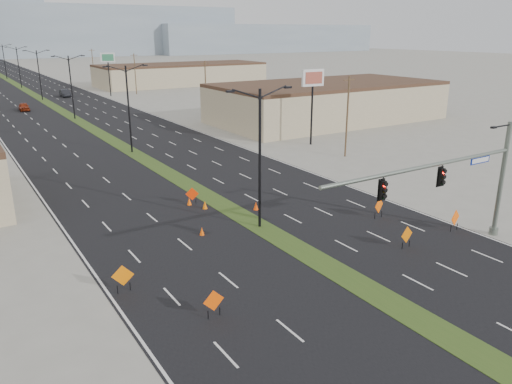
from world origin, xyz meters
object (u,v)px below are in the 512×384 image
streetlight_2 (71,85)px  pole_sign_east_near (313,84)px  car_mid (65,93)px  cone_1 (205,205)px  cone_2 (256,206)px  car_left (24,107)px  construction_sign_4 (379,206)px  construction_sign_2 (192,195)px  pole_sign_east_far (108,61)px  streetlight_0 (260,155)px  construction_sign_0 (123,277)px  construction_sign_3 (407,235)px  construction_sign_5 (455,219)px  cone_3 (189,201)px  streetlight_1 (129,106)px  streetlight_5 (4,61)px  cone_0 (202,231)px  streetlight_3 (39,73)px  construction_sign_1 (214,302)px  signal_mast (460,179)px  streetlight_4 (19,66)px

streetlight_2 → pole_sign_east_near: (20.63, -35.88, 2.14)m
car_mid → cone_1: car_mid is taller
car_mid → cone_2: 83.69m
car_left → construction_sign_4: size_ratio=2.53×
construction_sign_2 → pole_sign_east_far: pole_sign_east_far is taller
streetlight_0 → cone_2: (1.71, 3.22, -5.08)m
construction_sign_0 → construction_sign_3: bearing=2.1°
car_left → construction_sign_0: (-5.91, -74.03, 0.24)m
construction_sign_5 → cone_3: (-13.71, 15.24, -0.62)m
streetlight_1 → streetlight_5: bearing=90.0°
streetlight_0 → construction_sign_4: 10.31m
pole_sign_east_far → cone_3: bearing=-80.4°
cone_0 → streetlight_3: bearing=87.1°
streetlight_0 → construction_sign_0: size_ratio=6.21×
car_mid → cone_3: car_mid is taller
construction_sign_4 → streetlight_1: bearing=87.6°
cone_2 → streetlight_0: bearing=-118.0°
streetlight_2 → construction_sign_1: streetlight_2 is taller
car_left → car_mid: (10.80, 16.91, 0.08)m
cone_0 → pole_sign_east_near: bearing=37.7°
car_mid → streetlight_0: bearing=-92.7°
construction_sign_4 → cone_3: size_ratio=2.61×
cone_0 → cone_1: size_ratio=0.88×
construction_sign_3 → cone_0: construction_sign_3 is taller
signal_mast → car_mid: signal_mast is taller
cone_2 → pole_sign_east_near: (18.92, 16.90, 7.22)m
cone_0 → cone_3: cone_3 is taller
streetlight_3 → cone_3: size_ratio=15.91×
cone_1 → streetlight_3: bearing=88.8°
streetlight_3 → streetlight_5: (0.00, 56.00, 0.00)m
streetlight_0 → streetlight_1: (0.00, 28.00, 0.00)m
car_left → construction_sign_1: size_ratio=2.75×
streetlight_1 → streetlight_4: same height
construction_sign_4 → streetlight_2: bearing=80.5°
cone_3 → construction_sign_0: bearing=-129.3°
signal_mast → construction_sign_1: 17.53m
construction_sign_3 → streetlight_0: bearing=120.0°
construction_sign_4 → cone_2: bearing=118.9°
streetlight_2 → construction_sign_3: size_ratio=6.55×
cone_0 → cone_3: 6.60m
streetlight_5 → cone_2: bearing=-89.3°
construction_sign_1 → streetlight_1: bearing=78.1°
cone_0 → pole_sign_east_far: (18.37, 82.12, 7.26)m
construction_sign_3 → cone_0: size_ratio=2.58×
streetlight_5 → construction_sign_4: (8.67, -143.34, -4.45)m
construction_sign_0 → construction_sign_5: size_ratio=1.01×
construction_sign_3 → construction_sign_2: bearing=111.2°
streetlight_0 → construction_sign_2: bearing=105.5°
cone_0 → car_mid: bearing=83.7°
cone_3 → cone_2: bearing=-44.2°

